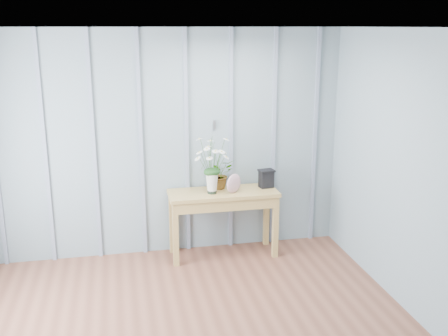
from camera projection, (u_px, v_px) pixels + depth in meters
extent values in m
cube|color=gray|center=(164.00, 145.00, 5.74)|extent=(4.00, 0.01, 2.50)
cube|color=silver|center=(192.00, 28.00, 3.30)|extent=(4.00, 4.50, 0.01)
cube|color=#B3B2B7|center=(214.00, 125.00, 5.79)|extent=(0.03, 0.01, 0.10)
cube|color=gray|center=(45.00, 150.00, 5.49)|extent=(0.04, 0.03, 2.50)
cube|color=gray|center=(94.00, 148.00, 5.59)|extent=(0.04, 0.03, 2.50)
cube|color=gray|center=(141.00, 146.00, 5.68)|extent=(0.04, 0.03, 2.50)
cube|color=gray|center=(187.00, 144.00, 5.78)|extent=(0.04, 0.03, 2.50)
cube|color=gray|center=(231.00, 142.00, 5.88)|extent=(0.04, 0.03, 2.50)
cube|color=gray|center=(273.00, 140.00, 5.98)|extent=(0.04, 0.03, 2.50)
cube|color=gray|center=(315.00, 138.00, 6.08)|extent=(0.04, 0.03, 2.50)
cube|color=#A58747|center=(223.00, 193.00, 5.76)|extent=(1.20, 0.45, 0.04)
cube|color=#A58747|center=(223.00, 200.00, 5.78)|extent=(1.13, 0.42, 0.12)
cube|color=#A58747|center=(176.00, 235.00, 5.58)|extent=(0.06, 0.06, 0.71)
cube|color=#A58747|center=(275.00, 227.00, 5.80)|extent=(0.06, 0.06, 0.71)
cube|color=#A58747|center=(172.00, 223.00, 5.92)|extent=(0.06, 0.06, 0.71)
cube|color=#A58747|center=(266.00, 216.00, 6.14)|extent=(0.06, 0.06, 0.71)
cylinder|color=black|center=(212.00, 190.00, 5.69)|extent=(0.10, 0.10, 0.06)
cone|color=beige|center=(212.00, 182.00, 5.66)|extent=(0.15, 0.15, 0.23)
ellipsoid|color=#153B17|center=(212.00, 172.00, 5.63)|extent=(0.18, 0.15, 0.09)
imported|color=#153B17|center=(219.00, 174.00, 5.83)|extent=(0.37, 0.34, 0.33)
ellipsoid|color=#994A71|center=(234.00, 183.00, 5.68)|extent=(0.21, 0.17, 0.21)
cube|color=black|center=(266.00, 179.00, 5.88)|extent=(0.16, 0.13, 0.19)
cube|color=black|center=(266.00, 171.00, 5.85)|extent=(0.19, 0.15, 0.02)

